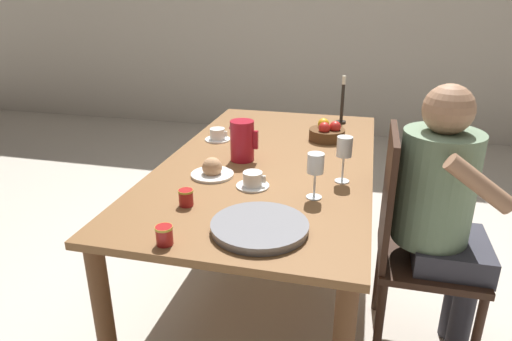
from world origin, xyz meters
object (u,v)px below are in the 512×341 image
Objects in this scene: wine_glass_water at (344,149)px; teacup_across at (218,135)px; wine_glass_juice at (315,166)px; jam_jar_red at (164,234)px; teacup_near_person at (253,181)px; candlestick_tall at (342,106)px; jam_jar_amber at (186,197)px; person_seated at (443,205)px; red_pitcher at (242,140)px; bread_plate at (212,170)px; fruit_bowl at (327,133)px; serving_tray at (260,227)px; chair_person_side at (412,242)px.

wine_glass_water is 1.45× the size of teacup_across.
jam_jar_red is at bearing -132.19° from wine_glass_juice.
teacup_across is at bearing 121.16° from teacup_near_person.
jam_jar_amber is at bearing -110.73° from candlestick_tall.
candlestick_tall is at bearing -154.34° from person_seated.
red_pitcher is 1.03× the size of bread_plate.
fruit_bowl is 0.37m from candlestick_tall.
bread_plate is 2.94× the size of jam_jar_amber.
jam_jar_red reaches higher than serving_tray.
bread_plate is at bearing -124.67° from fruit_bowl.
teacup_across is (-0.34, 0.56, 0.00)m from teacup_near_person.
jam_jar_red is (-0.28, -0.16, 0.02)m from serving_tray.
fruit_bowl is (0.24, 0.71, 0.01)m from teacup_near_person.
red_pitcher reaches higher than serving_tray.
chair_person_side is at bearing -10.37° from wine_glass_water.
teacup_across and jam_jar_red have the same top height.
fruit_bowl is (0.40, 1.22, 0.01)m from jam_jar_red.
jam_jar_amber is (-0.08, -0.53, -0.06)m from red_pitcher.
red_pitcher is 1.05× the size of wine_glass_juice.
person_seated is 5.86× the size of wine_glass_water.
person_seated is 4.06× the size of candlestick_tall.
fruit_bowl is at bearing 83.45° from serving_tray.
jam_jar_amber is (-0.56, -0.37, -0.11)m from wine_glass_water.
candlestick_tall reaches higher than wine_glass_water.
wine_glass_juice is 0.51m from jam_jar_amber.
fruit_bowl reaches higher than jam_jar_red.
teacup_near_person is 0.22m from bread_plate.
person_seated reaches higher than bread_plate.
jam_jar_red is at bearing -107.62° from teacup_near_person.
fruit_bowl is (0.36, 0.41, -0.06)m from red_pitcher.
chair_person_side is at bearing -55.26° from fruit_bowl.
jam_jar_amber is at bearing 158.58° from serving_tray.
jam_jar_amber is (0.14, -0.79, 0.01)m from teacup_across.
chair_person_side is 0.83× the size of person_seated.
wine_glass_water reaches higher than serving_tray.
bread_plate reaches higher than serving_tray.
chair_person_side is 5.01× the size of red_pitcher.
red_pitcher reaches higher than fruit_bowl.
serving_tray is (-0.65, -0.44, 0.05)m from person_seated.
serving_tray is 1.78× the size of bread_plate.
teacup_across is at bearing -115.36° from chair_person_side.
wine_glass_juice is 0.86m from teacup_across.
person_seated is 6.34× the size of wine_glass_juice.
red_pitcher reaches higher than bread_plate.
bread_plate is 1.11m from candlestick_tall.
chair_person_side is at bearing 38.77° from serving_tray.
jam_jar_red is at bearing -108.10° from fruit_bowl.
candlestick_tall is (0.29, 1.06, 0.08)m from teacup_near_person.
wine_glass_juice is at bearing -41.50° from red_pitcher.
candlestick_tall reaches higher than teacup_across.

